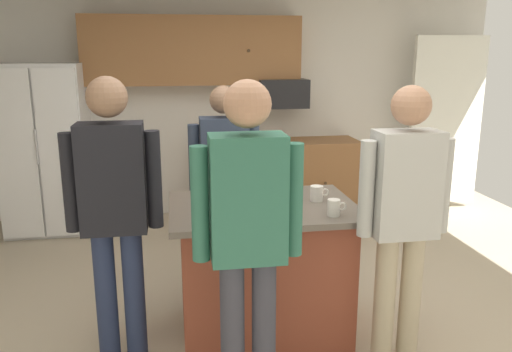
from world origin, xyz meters
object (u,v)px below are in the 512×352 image
at_px(person_host_foreground, 248,228).
at_px(person_guest_right, 114,203).
at_px(microwave_over_range, 282,93).
at_px(mug_blue_stoneware, 334,208).
at_px(glass_dark_ale, 283,205).
at_px(person_guest_by_door, 225,174).
at_px(refrigerator, 46,149).
at_px(serving_tray, 253,203).
at_px(kitchen_island, 263,268).
at_px(person_elder_center, 404,209).
at_px(mug_ceramic_white, 317,193).
at_px(glass_pilsner, 209,202).

bearing_deg(person_host_foreground, person_guest_right, 67.45).
xyz_separation_m(microwave_over_range, mug_blue_stoneware, (-0.28, -2.88, -0.47)).
distance_m(microwave_over_range, glass_dark_ale, 2.96).
bearing_deg(person_guest_by_door, microwave_over_range, 141.74).
bearing_deg(refrigerator, serving_tray, -53.21).
relative_size(microwave_over_range, person_host_foreground, 0.31).
xyz_separation_m(microwave_over_range, kitchen_island, (-0.67, -2.58, -0.98)).
relative_size(microwave_over_range, person_elder_center, 0.32).
relative_size(kitchen_island, serving_tray, 2.83).
xyz_separation_m(person_guest_right, mug_ceramic_white, (1.32, 0.25, -0.07)).
height_order(person_elder_center, glass_pilsner, person_elder_center).
bearing_deg(serving_tray, refrigerator, 126.79).
xyz_separation_m(microwave_over_range, mug_ceramic_white, (-0.29, -2.54, -0.47)).
height_order(person_host_foreground, glass_dark_ale, person_host_foreground).
bearing_deg(refrigerator, glass_dark_ale, -53.88).
xyz_separation_m(refrigerator, glass_pilsner, (1.56, -2.58, 0.10)).
distance_m(kitchen_island, mug_blue_stoneware, 0.71).
relative_size(mug_ceramic_white, glass_pilsner, 0.87).
height_order(mug_ceramic_white, glass_pilsner, glass_pilsner).
bearing_deg(glass_dark_ale, glass_pilsner, 159.71).
bearing_deg(refrigerator, person_guest_by_door, -43.87).
height_order(kitchen_island, glass_dark_ale, glass_dark_ale).
relative_size(mug_ceramic_white, glass_dark_ale, 0.83).
relative_size(glass_pilsner, mug_blue_stoneware, 1.23).
relative_size(refrigerator, person_host_foreground, 1.00).
distance_m(person_elder_center, mug_ceramic_white, 0.66).
height_order(glass_pilsner, serving_tray, glass_pilsner).
relative_size(person_guest_by_door, glass_dark_ale, 10.57).
distance_m(person_elder_center, person_host_foreground, 1.02).
height_order(person_guest_by_door, mug_ceramic_white, person_guest_by_door).
bearing_deg(serving_tray, mug_blue_stoneware, -30.28).
bearing_deg(microwave_over_range, person_host_foreground, -104.81).
xyz_separation_m(person_host_foreground, glass_pilsner, (-0.15, 0.66, -0.05)).
relative_size(kitchen_island, mug_blue_stoneware, 10.18).
distance_m(microwave_over_range, person_guest_right, 3.25).
height_order(person_guest_by_door, glass_pilsner, person_guest_by_door).
relative_size(mug_blue_stoneware, serving_tray, 0.28).
height_order(person_elder_center, mug_ceramic_white, person_elder_center).
xyz_separation_m(refrigerator, kitchen_island, (1.93, -2.46, -0.43)).
bearing_deg(person_host_foreground, person_guest_by_door, 14.22).
bearing_deg(glass_dark_ale, person_guest_by_door, 103.45).
relative_size(microwave_over_range, serving_tray, 1.27).
distance_m(refrigerator, person_guest_right, 2.85).
xyz_separation_m(person_guest_by_door, serving_tray, (0.11, -0.80, -0.02)).
relative_size(glass_pilsner, glass_dark_ale, 0.96).
xyz_separation_m(kitchen_island, person_guest_by_door, (-0.18, 0.78, 0.49)).
xyz_separation_m(mug_ceramic_white, mug_blue_stoneware, (0.02, -0.33, 0.00)).
xyz_separation_m(person_guest_right, glass_pilsner, (0.57, 0.09, -0.04)).
xyz_separation_m(microwave_over_range, person_guest_by_door, (-0.85, -1.80, -0.49)).
bearing_deg(person_host_foreground, mug_ceramic_white, -20.65).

